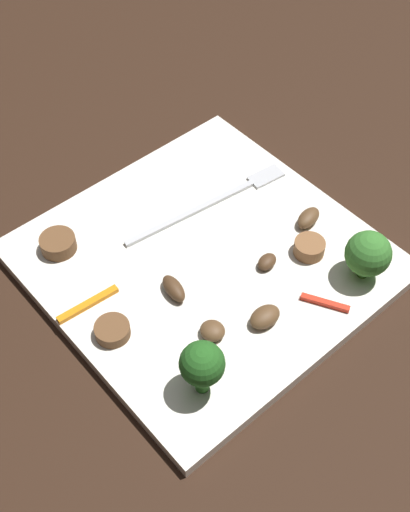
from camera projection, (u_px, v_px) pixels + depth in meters
name	position (u px, v px, depth m)	size (l,w,h in m)	color
ground_plane	(205.00, 264.00, 0.61)	(1.40, 1.40, 0.00)	black
plate	(205.00, 260.00, 0.61)	(0.28, 0.28, 0.01)	white
fork	(218.00, 199.00, 0.64)	(0.18, 0.03, 0.00)	silver
broccoli_floret_0	(202.00, 365.00, 0.49)	(0.04, 0.04, 0.05)	#296420
broccoli_floret_1	(368.00, 254.00, 0.57)	(0.04, 0.04, 0.05)	#408630
sausage_slice_0	(309.00, 248.00, 0.60)	(0.03, 0.03, 0.01)	brown
sausage_slice_1	(112.00, 330.00, 0.54)	(0.03, 0.03, 0.01)	brown
sausage_slice_2	(58.00, 244.00, 0.60)	(0.03, 0.03, 0.01)	brown
mushroom_0	(267.00, 262.00, 0.59)	(0.02, 0.01, 0.01)	#4C331E
mushroom_1	(174.00, 288.00, 0.57)	(0.03, 0.01, 0.01)	#4C331E
mushroom_2	(213.00, 331.00, 0.54)	(0.02, 0.02, 0.01)	brown
mushroom_3	(265.00, 317.00, 0.55)	(0.03, 0.02, 0.01)	brown
mushroom_4	(308.00, 218.00, 0.62)	(0.03, 0.02, 0.01)	brown
pepper_strip_0	(88.00, 304.00, 0.57)	(0.06, 0.01, 0.00)	orange
pepper_strip_2	(325.00, 303.00, 0.57)	(0.04, 0.01, 0.00)	red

